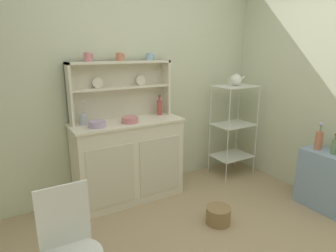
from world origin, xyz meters
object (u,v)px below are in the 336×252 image
object	(u,v)px
cup_rose_0	(88,57)
hutch_cabinet	(129,159)
flower_vase	(319,139)
floor_basket	(218,215)
bakers_rack	(233,122)
wire_chair	(69,243)
porcelain_teapot	(236,80)
utensil_jar	(83,119)
jam_bottle	(160,107)
side_shelf_blue	(324,180)
hutch_shelf_unit	(120,85)
bowl_mixing_large	(97,124)
oil_bottle	(335,146)

from	to	relation	value
cup_rose_0	hutch_cabinet	bearing A→B (deg)	-20.17
flower_vase	floor_basket	bearing A→B (deg)	169.70
hutch_cabinet	flower_vase	size ratio (longest dim) A/B	4.04
bakers_rack	wire_chair	size ratio (longest dim) A/B	1.38
bakers_rack	porcelain_teapot	distance (m)	0.53
hutch_cabinet	utensil_jar	bearing A→B (deg)	169.76
porcelain_teapot	jam_bottle	bearing A→B (deg)	170.25
bakers_rack	side_shelf_blue	world-z (taller)	bakers_rack
floor_basket	hutch_shelf_unit	bearing A→B (deg)	116.98
cup_rose_0	jam_bottle	xyz separation A→B (m)	(0.77, -0.04, -0.56)
hutch_cabinet	side_shelf_blue	bearing A→B (deg)	-36.01
jam_bottle	utensil_jar	world-z (taller)	utensil_jar
jam_bottle	porcelain_teapot	bearing A→B (deg)	-9.75
wire_chair	flower_vase	world-z (taller)	flower_vase
hutch_cabinet	bowl_mixing_large	xyz separation A→B (m)	(-0.34, -0.07, 0.46)
oil_bottle	hutch_cabinet	bearing A→B (deg)	142.92
hutch_cabinet	jam_bottle	world-z (taller)	jam_bottle
side_shelf_blue	floor_basket	distance (m)	1.20
bakers_rack	hutch_cabinet	bearing A→B (deg)	176.65
wire_chair	jam_bottle	distance (m)	1.88
jam_bottle	utensil_jar	distance (m)	0.87
side_shelf_blue	bakers_rack	bearing A→B (deg)	102.06
bakers_rack	utensil_jar	bearing A→B (deg)	175.03
hutch_shelf_unit	floor_basket	bearing A→B (deg)	-63.02
bowl_mixing_large	utensil_jar	xyz separation A→B (m)	(-0.09, 0.15, 0.03)
cup_rose_0	hutch_shelf_unit	bearing A→B (deg)	7.02
jam_bottle	oil_bottle	bearing A→B (deg)	-47.55
bowl_mixing_large	utensil_jar	distance (m)	0.18
bakers_rack	floor_basket	bearing A→B (deg)	-138.00
hutch_cabinet	oil_bottle	xyz separation A→B (m)	(1.66, -1.26, 0.24)
cup_rose_0	utensil_jar	bearing A→B (deg)	-156.53
utensil_jar	flower_vase	bearing A→B (deg)	-29.11
utensil_jar	porcelain_teapot	world-z (taller)	porcelain_teapot
hutch_cabinet	jam_bottle	bearing A→B (deg)	11.23
hutch_cabinet	bakers_rack	xyz separation A→B (m)	(1.42, -0.08, 0.26)
side_shelf_blue	flower_vase	bearing A→B (deg)	90.28
hutch_cabinet	floor_basket	size ratio (longest dim) A/B	4.98
porcelain_teapot	oil_bottle	world-z (taller)	porcelain_teapot
hutch_shelf_unit	bakers_rack	world-z (taller)	hutch_shelf_unit
jam_bottle	oil_bottle	world-z (taller)	jam_bottle
hutch_cabinet	side_shelf_blue	world-z (taller)	hutch_cabinet
porcelain_teapot	utensil_jar	bearing A→B (deg)	175.02
hutch_cabinet	porcelain_teapot	xyz separation A→B (m)	(1.42, -0.08, 0.79)
bowl_mixing_large	flower_vase	size ratio (longest dim) A/B	0.56
bowl_mixing_large	utensil_jar	size ratio (longest dim) A/B	0.67
side_shelf_blue	oil_bottle	world-z (taller)	oil_bottle
jam_bottle	porcelain_teapot	size ratio (longest dim) A/B	0.97
side_shelf_blue	wire_chair	bearing A→B (deg)	179.47
hutch_cabinet	porcelain_teapot	world-z (taller)	porcelain_teapot
bakers_rack	flower_vase	distance (m)	1.03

